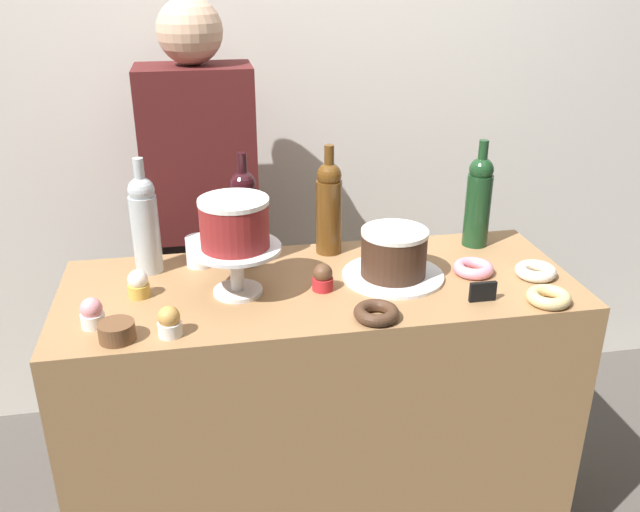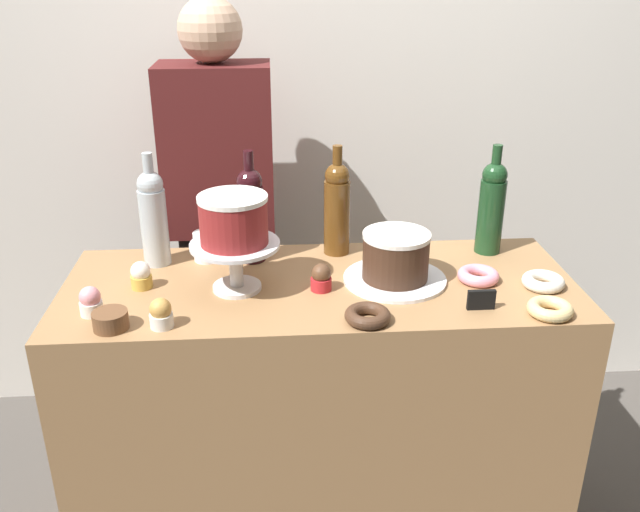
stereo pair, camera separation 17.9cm
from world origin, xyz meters
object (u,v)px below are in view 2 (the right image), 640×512
(wine_bottle_amber, at_px, (337,207))
(white_layer_cake, at_px, (233,220))
(cupcake_strawberry, at_px, (91,302))
(cupcake_caramel, at_px, (161,314))
(price_sign_chalkboard, at_px, (481,300))
(cake_stand_pedestal, at_px, (236,258))
(wine_bottle_green, at_px, (492,206))
(donut_pink, at_px, (478,276))
(donut_sugar, at_px, (543,282))
(wine_bottle_clear, at_px, (153,216))
(cookie_stack, at_px, (110,320))
(chocolate_round_cake, at_px, (396,256))
(cupcake_vanilla, at_px, (141,276))
(wine_bottle_dark_red, at_px, (251,213))
(coffee_cup_ceramic, at_px, (207,246))
(cupcake_chocolate, at_px, (320,278))
(barista_figure, at_px, (223,231))
(donut_glazed, at_px, (550,309))
(donut_chocolate, at_px, (368,316))

(wine_bottle_amber, bearing_deg, white_layer_cake, -141.74)
(cupcake_strawberry, bearing_deg, wine_bottle_amber, 27.99)
(cupcake_caramel, bearing_deg, wine_bottle_amber, 42.21)
(price_sign_chalkboard, bearing_deg, cupcake_strawberry, 177.40)
(cake_stand_pedestal, xyz_separation_m, wine_bottle_green, (0.74, 0.20, 0.05))
(donut_pink, relative_size, donut_sugar, 1.00)
(wine_bottle_clear, distance_m, cookie_stack, 0.40)
(cake_stand_pedestal, height_order, wine_bottle_green, wine_bottle_green)
(chocolate_round_cake, height_order, wine_bottle_clear, wine_bottle_clear)
(donut_pink, bearing_deg, wine_bottle_amber, 148.47)
(white_layer_cake, height_order, wine_bottle_amber, wine_bottle_amber)
(cupcake_caramel, height_order, cookie_stack, cupcake_caramel)
(chocolate_round_cake, distance_m, cupcake_vanilla, 0.68)
(chocolate_round_cake, height_order, price_sign_chalkboard, chocolate_round_cake)
(wine_bottle_amber, relative_size, wine_bottle_green, 1.00)
(wine_bottle_dark_red, bearing_deg, coffee_cup_ceramic, 176.15)
(cupcake_chocolate, height_order, donut_sugar, cupcake_chocolate)
(donut_sugar, xyz_separation_m, barista_figure, (-0.89, 0.61, -0.07))
(cupcake_strawberry, xyz_separation_m, donut_glazed, (1.12, -0.09, -0.02))
(wine_bottle_dark_red, height_order, cookie_stack, wine_bottle_dark_red)
(cupcake_caramel, distance_m, cookie_stack, 0.12)
(donut_sugar, height_order, donut_chocolate, same)
(white_layer_cake, bearing_deg, cupcake_vanilla, 173.77)
(cookie_stack, bearing_deg, cupcake_vanilla, 80.40)
(wine_bottle_green, relative_size, coffee_cup_ceramic, 3.83)
(wine_bottle_dark_red, bearing_deg, white_layer_cake, -101.15)
(donut_chocolate, bearing_deg, wine_bottle_clear, 145.37)
(donut_pink, xyz_separation_m, barista_figure, (-0.73, 0.56, -0.07))
(cake_stand_pedestal, height_order, white_layer_cake, white_layer_cake)
(cookie_stack, bearing_deg, donut_sugar, 7.27)
(wine_bottle_amber, height_order, cupcake_caramel, wine_bottle_amber)
(wine_bottle_dark_red, height_order, price_sign_chalkboard, wine_bottle_dark_red)
(wine_bottle_amber, height_order, price_sign_chalkboard, wine_bottle_amber)
(donut_pink, bearing_deg, cookie_stack, -168.61)
(cupcake_strawberry, relative_size, cookie_stack, 0.88)
(white_layer_cake, xyz_separation_m, cupcake_strawberry, (-0.35, -0.11, -0.16))
(wine_bottle_amber, distance_m, price_sign_chalkboard, 0.52)
(donut_pink, height_order, barista_figure, barista_figure)
(donut_glazed, xyz_separation_m, barista_figure, (-0.85, 0.76, -0.07))
(chocolate_round_cake, height_order, wine_bottle_amber, wine_bottle_amber)
(donut_glazed, height_order, coffee_cup_ceramic, coffee_cup_ceramic)
(price_sign_chalkboard, bearing_deg, donut_pink, 75.97)
(cupcake_chocolate, height_order, barista_figure, barista_figure)
(cupcake_strawberry, height_order, barista_figure, barista_figure)
(chocolate_round_cake, xyz_separation_m, wine_bottle_green, (0.31, 0.18, 0.07))
(cookie_stack, bearing_deg, wine_bottle_green, 20.71)
(donut_sugar, bearing_deg, barista_figure, 145.45)
(wine_bottle_amber, distance_m, cupcake_caramel, 0.63)
(white_layer_cake, xyz_separation_m, cookie_stack, (-0.29, -0.19, -0.18))
(wine_bottle_clear, distance_m, wine_bottle_dark_red, 0.27)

